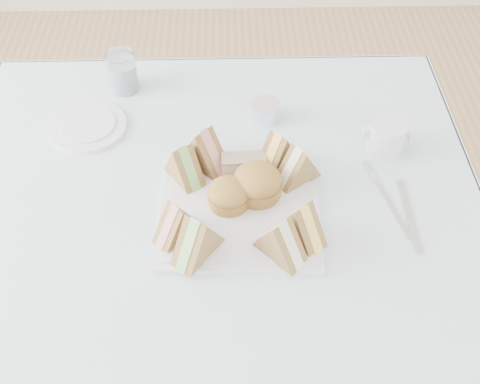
{
  "coord_description": "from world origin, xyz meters",
  "views": [
    {
      "loc": [
        0.03,
        -0.7,
        1.59
      ],
      "look_at": [
        0.05,
        0.03,
        0.8
      ],
      "focal_mm": 45.0,
      "sensor_mm": 36.0,
      "label": 1
    }
  ],
  "objects_px": {
    "water_glass": "(123,72)",
    "creamer_jug": "(387,137)",
    "serving_plate": "(240,208)",
    "table": "(219,328)"
  },
  "relations": [
    {
      "from": "serving_plate",
      "to": "creamer_jug",
      "type": "relative_size",
      "value": 3.88
    },
    {
      "from": "table",
      "to": "serving_plate",
      "type": "height_order",
      "value": "serving_plate"
    },
    {
      "from": "serving_plate",
      "to": "water_glass",
      "type": "relative_size",
      "value": 3.14
    },
    {
      "from": "water_glass",
      "to": "serving_plate",
      "type": "bearing_deg",
      "value": -55.89
    },
    {
      "from": "serving_plate",
      "to": "creamer_jug",
      "type": "xyz_separation_m",
      "value": [
        0.3,
        0.16,
        0.03
      ]
    },
    {
      "from": "creamer_jug",
      "to": "serving_plate",
      "type": "bearing_deg",
      "value": -152.92
    },
    {
      "from": "table",
      "to": "water_glass",
      "type": "xyz_separation_m",
      "value": [
        -0.2,
        0.4,
        0.42
      ]
    },
    {
      "from": "table",
      "to": "creamer_jug",
      "type": "distance_m",
      "value": 0.57
    },
    {
      "from": "table",
      "to": "creamer_jug",
      "type": "relative_size",
      "value": 11.99
    },
    {
      "from": "water_glass",
      "to": "creamer_jug",
      "type": "distance_m",
      "value": 0.59
    }
  ]
}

